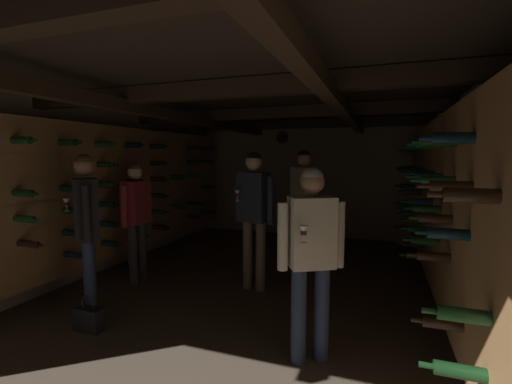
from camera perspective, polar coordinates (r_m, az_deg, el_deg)
ground_plane at (r=4.54m, az=-0.40°, el=-15.38°), size 8.40×8.40×0.00m
room_shell at (r=4.50m, az=0.76°, el=2.89°), size 4.72×6.52×2.41m
wine_crate_stack at (r=6.07m, az=7.57°, el=-7.00°), size 0.52×0.35×0.60m
display_bottle at (r=5.99m, az=8.87°, el=-2.95°), size 0.08×0.08×0.35m
person_host_center at (r=4.27m, az=-0.34°, el=-2.44°), size 0.53×0.33×1.69m
person_guest_near_right at (r=2.81m, az=8.93°, el=-8.92°), size 0.48×0.43×1.55m
person_guest_mid_left at (r=4.79m, az=-18.82°, el=-3.07°), size 0.33×0.54×1.55m
person_guest_far_right at (r=5.17m, az=7.71°, el=-0.73°), size 0.47×0.37×1.73m
person_guest_near_left at (r=3.94m, az=-25.70°, el=-4.08°), size 0.45×0.40×1.66m
handbag at (r=3.85m, az=-25.48°, el=-18.03°), size 0.28×0.12×0.35m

